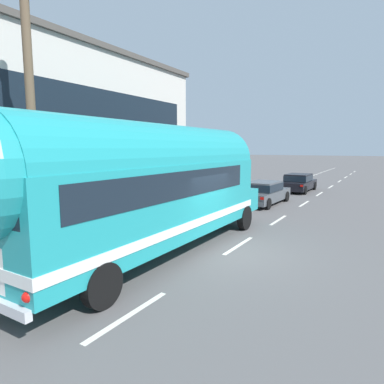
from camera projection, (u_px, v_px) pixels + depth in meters
The scene contains 6 objects.
ground_plane at pixel (227, 253), 10.75m from camera, with size 300.00×300.00×0.00m, color #565454.
lane_markings at pixel (270, 197), 22.81m from camera, with size 3.87×80.00×0.01m.
utility_pole at pixel (31, 110), 9.11m from camera, with size 1.80×0.24×8.50m.
painted_bus at pixel (147, 184), 9.90m from camera, with size 2.60×12.49×4.12m.
car_lead at pixel (264, 192), 20.02m from camera, with size 2.07×4.81×1.37m.
car_second at pixel (298, 182), 25.88m from camera, with size 2.01×4.72×1.37m.
Camera 1 is at (4.35, -9.51, 3.38)m, focal length 30.97 mm.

